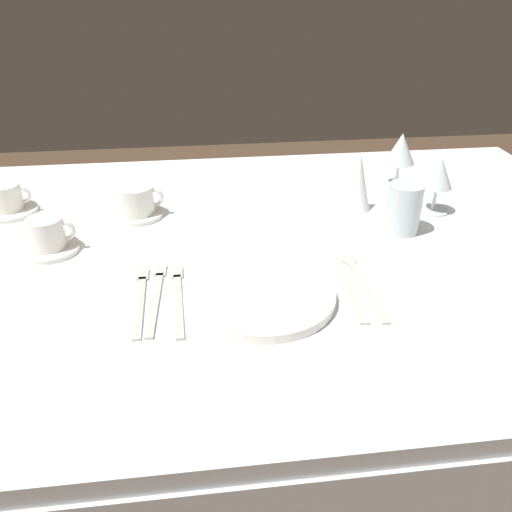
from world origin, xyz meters
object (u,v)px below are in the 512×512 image
(fork_outer, at_px, (178,296))
(wine_glass_centre, at_px, (439,176))
(dinner_plate, at_px, (264,295))
(napkin_folded, at_px, (358,182))
(fork_salad, at_px, (141,298))
(dinner_knife, at_px, (350,289))
(wine_glass_left, at_px, (401,150))
(spoon_soup, at_px, (360,278))
(coffee_cup_right, at_px, (136,199))
(coffee_cup_far, at_px, (47,233))
(coffee_cup_left, at_px, (5,197))
(fork_inner, at_px, (156,295))
(drink_tumbler, at_px, (403,211))

(fork_outer, height_order, wine_glass_centre, wine_glass_centre)
(fork_outer, distance_m, wine_glass_centre, 0.67)
(dinner_plate, distance_m, napkin_folded, 0.45)
(fork_salad, xyz_separation_m, dinner_knife, (0.38, -0.02, 0.00))
(dinner_plate, bearing_deg, dinner_knife, 3.66)
(fork_salad, height_order, wine_glass_left, wine_glass_left)
(spoon_soup, height_order, wine_glass_centre, wine_glass_centre)
(dinner_plate, height_order, spoon_soup, dinner_plate)
(coffee_cup_right, relative_size, coffee_cup_far, 1.15)
(coffee_cup_right, bearing_deg, wine_glass_centre, -4.87)
(coffee_cup_left, bearing_deg, wine_glass_left, 3.27)
(spoon_soup, distance_m, wine_glass_centre, 0.39)
(fork_salad, bearing_deg, wine_glass_centre, 23.32)
(coffee_cup_left, bearing_deg, dinner_plate, -37.88)
(napkin_folded, bearing_deg, dinner_plate, -127.61)
(napkin_folded, bearing_deg, wine_glass_centre, -10.69)
(coffee_cup_left, distance_m, coffee_cup_right, 0.31)
(fork_salad, height_order, coffee_cup_far, coffee_cup_far)
(wine_glass_centre, bearing_deg, fork_inner, -156.23)
(dinner_plate, height_order, fork_salad, dinner_plate)
(coffee_cup_right, bearing_deg, drink_tumbler, -14.30)
(dinner_knife, distance_m, coffee_cup_right, 0.55)
(spoon_soup, relative_size, wine_glass_centre, 1.72)
(dinner_plate, bearing_deg, coffee_cup_left, 142.12)
(fork_salad, xyz_separation_m, wine_glass_left, (0.64, 0.46, 0.09))
(fork_outer, relative_size, wine_glass_left, 1.59)
(fork_inner, distance_m, wine_glass_left, 0.77)
(coffee_cup_right, xyz_separation_m, wine_glass_centre, (0.70, -0.06, 0.05))
(wine_glass_left, bearing_deg, fork_salad, -144.32)
(fork_inner, xyz_separation_m, wine_glass_centre, (0.64, 0.28, 0.09))
(coffee_cup_right, height_order, napkin_folded, napkin_folded)
(wine_glass_centre, bearing_deg, coffee_cup_right, 175.13)
(fork_outer, distance_m, coffee_cup_right, 0.37)
(spoon_soup, xyz_separation_m, coffee_cup_far, (-0.60, 0.18, 0.04))
(spoon_soup, relative_size, drink_tumbler, 2.10)
(coffee_cup_right, xyz_separation_m, drink_tumbler, (0.59, -0.15, 0.01))
(fork_salad, relative_size, coffee_cup_left, 2.20)
(drink_tumbler, bearing_deg, wine_glass_left, 71.79)
(spoon_soup, bearing_deg, drink_tumbler, 50.63)
(fork_outer, height_order, coffee_cup_left, coffee_cup_left)
(coffee_cup_far, xyz_separation_m, drink_tumbler, (0.75, -0.00, 0.01))
(spoon_soup, relative_size, napkin_folded, 1.62)
(fork_salad, distance_m, coffee_cup_left, 0.53)
(wine_glass_left, height_order, napkin_folded, napkin_folded)
(dinner_knife, bearing_deg, coffee_cup_far, 159.34)
(wine_glass_left, height_order, drink_tumbler, wine_glass_left)
(wine_glass_left, bearing_deg, coffee_cup_far, -162.66)
(coffee_cup_left, height_order, wine_glass_centre, wine_glass_centre)
(fork_salad, bearing_deg, drink_tumbler, 19.67)
(dinner_knife, relative_size, coffee_cup_far, 2.34)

